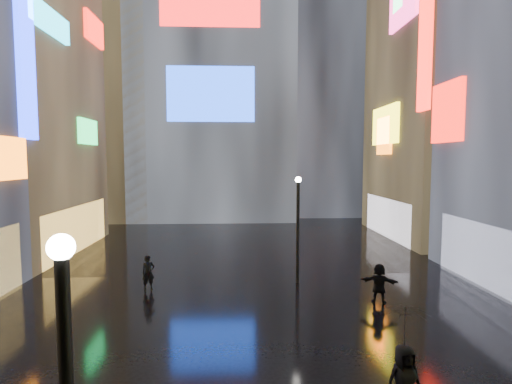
{
  "coord_description": "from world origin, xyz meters",
  "views": [
    {
      "loc": [
        -0.57,
        -0.32,
        6.0
      ],
      "look_at": [
        0.0,
        12.0,
        5.0
      ],
      "focal_mm": 28.0,
      "sensor_mm": 36.0,
      "label": 1
    }
  ],
  "objects": [
    {
      "name": "ground",
      "position": [
        0.0,
        20.0,
        0.0
      ],
      "size": [
        140.0,
        140.0,
        0.0
      ],
      "primitive_type": "plane",
      "color": "black",
      "rests_on": "ground"
    },
    {
      "name": "building_right_far",
      "position": [
        15.98,
        30.0,
        13.98
      ],
      "size": [
        10.28,
        12.0,
        28.0
      ],
      "color": "black",
      "rests_on": "ground"
    },
    {
      "name": "tower_main",
      "position": [
        -3.0,
        43.97,
        21.01
      ],
      "size": [
        16.0,
        14.2,
        42.0
      ],
      "color": "black",
      "rests_on": "ground"
    },
    {
      "name": "tower_flank_right",
      "position": [
        9.0,
        46.0,
        17.0
      ],
      "size": [
        12.0,
        12.0,
        34.0
      ],
      "primitive_type": "cube",
      "color": "black",
      "rests_on": "ground"
    },
    {
      "name": "tower_flank_left",
      "position": [
        -14.0,
        42.0,
        13.0
      ],
      "size": [
        10.0,
        10.0,
        26.0
      ],
      "primitive_type": "cube",
      "color": "black",
      "rests_on": "ground"
    },
    {
      "name": "lamp_far",
      "position": [
        2.33,
        18.63,
        2.94
      ],
      "size": [
        0.3,
        0.3,
        5.2
      ],
      "color": "black",
      "rests_on": "ground"
    },
    {
      "name": "pedestrian_4",
      "position": [
        3.25,
        8.31,
        0.88
      ],
      "size": [
        0.92,
        0.66,
        1.76
      ],
      "primitive_type": "imported",
      "rotation": [
        0.0,
        0.0,
        0.12
      ],
      "color": "black",
      "rests_on": "ground"
    },
    {
      "name": "pedestrian_5",
      "position": [
        5.34,
        15.73,
        0.84
      ],
      "size": [
        1.63,
        1.0,
        1.68
      ],
      "primitive_type": "imported",
      "rotation": [
        0.0,
        0.0,
        2.79
      ],
      "color": "black",
      "rests_on": "ground"
    },
    {
      "name": "pedestrian_6",
      "position": [
        -4.71,
        17.92,
        0.8
      ],
      "size": [
        0.7,
        0.61,
        1.6
      ],
      "primitive_type": "imported",
      "rotation": [
        0.0,
        0.0,
        0.48
      ],
      "color": "black",
      "rests_on": "ground"
    },
    {
      "name": "umbrella_2",
      "position": [
        3.25,
        8.31,
        2.23
      ],
      "size": [
        1.31,
        1.3,
        0.94
      ],
      "primitive_type": "imported",
      "rotation": [
        0.0,
        0.0,
        1.89
      ],
      "color": "black",
      "rests_on": "pedestrian_4"
    }
  ]
}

